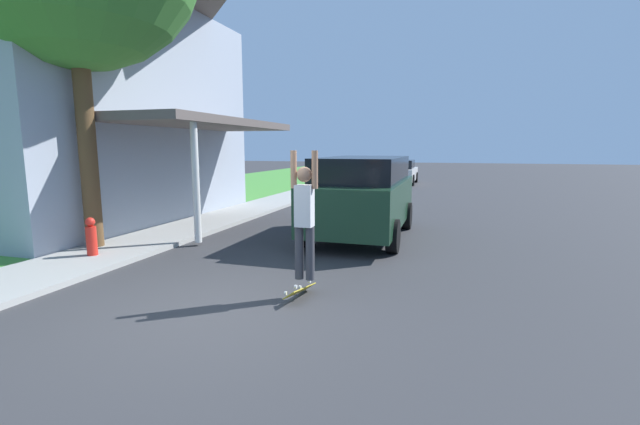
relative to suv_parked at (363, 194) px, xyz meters
The scene contains 9 objects.
ground_plane 5.79m from the suv_parked, 100.80° to the right, with size 120.00×120.00×0.00m, color #333335.
lawn 9.13m from the suv_parked, behind, with size 10.00×80.00×0.08m.
sidewalk 4.80m from the suv_parked, behind, with size 1.80×80.00×0.10m.
house 10.30m from the suv_parked, behind, with size 10.89×9.76×9.14m.
suv_parked is the anchor object (origin of this frame).
car_down_street 16.26m from the suv_parked, 93.21° to the left, with size 1.90×4.23×1.46m.
skateboarder 4.61m from the suv_parked, 89.16° to the right, with size 0.41×0.22×1.89m.
skateboard 4.75m from the suv_parked, 89.93° to the right, with size 0.28×0.78×0.28m.
fire_hydrant 6.06m from the suv_parked, 141.05° to the right, with size 0.20×0.20×0.76m.
Camera 1 is at (3.14, -4.80, 2.22)m, focal length 24.00 mm.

